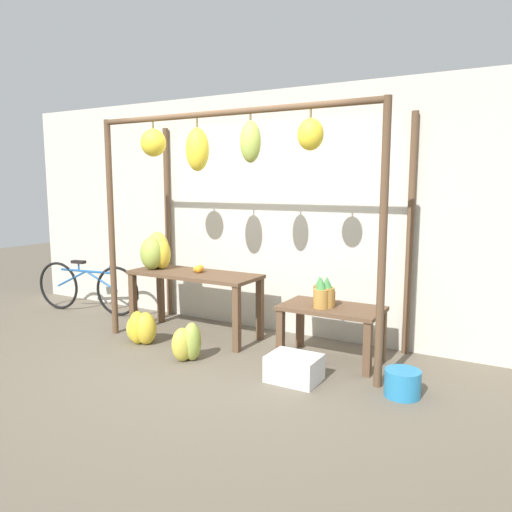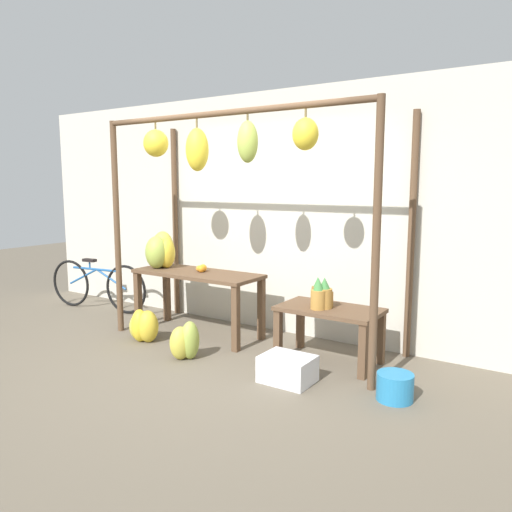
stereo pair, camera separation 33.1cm
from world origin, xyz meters
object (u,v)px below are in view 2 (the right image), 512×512
at_px(banana_pile_ground_left, 144,326).
at_px(fruit_crate_white, 288,369).
at_px(pineapple_cluster, 322,295).
at_px(blue_bucket, 395,387).
at_px(banana_pile_ground_right, 186,342).
at_px(parked_bicycle, 97,285).
at_px(banana_pile_on_table, 161,251).
at_px(orange_pile, 202,268).

height_order(banana_pile_ground_left, fruit_crate_white, banana_pile_ground_left).
xyz_separation_m(pineapple_cluster, blue_bucket, (0.90, -0.46, -0.56)).
bearing_deg(fruit_crate_white, blue_bucket, 9.37).
relative_size(banana_pile_ground_right, parked_bicycle, 0.24).
height_order(banana_pile_on_table, orange_pile, banana_pile_on_table).
bearing_deg(banana_pile_ground_left, pineapple_cluster, 14.04).
distance_m(pineapple_cluster, blue_bucket, 1.15).
distance_m(orange_pile, banana_pile_ground_right, 1.03).
xyz_separation_m(banana_pile_on_table, banana_pile_ground_right, (0.98, -0.68, -0.77)).
bearing_deg(banana_pile_ground_right, fruit_crate_white, 2.69).
relative_size(orange_pile, fruit_crate_white, 0.29).
xyz_separation_m(orange_pile, fruit_crate_white, (1.53, -0.68, -0.66)).
height_order(banana_pile_ground_left, blue_bucket, banana_pile_ground_left).
bearing_deg(blue_bucket, banana_pile_ground_left, -179.46).
xyz_separation_m(pineapple_cluster, banana_pile_ground_left, (-1.95, -0.49, -0.51)).
xyz_separation_m(banana_pile_on_table, fruit_crate_white, (2.12, -0.63, -0.82)).
relative_size(orange_pile, blue_bucket, 0.45).
bearing_deg(fruit_crate_white, banana_pile_ground_right, -177.31).
xyz_separation_m(banana_pile_ground_right, fruit_crate_white, (1.14, 0.05, -0.06)).
bearing_deg(banana_pile_ground_right, banana_pile_on_table, 145.11).
bearing_deg(parked_bicycle, pineapple_cluster, -2.46).
height_order(banana_pile_ground_right, fruit_crate_white, banana_pile_ground_right).
bearing_deg(blue_bucket, banana_pile_on_table, 171.04).
bearing_deg(banana_pile_on_table, parked_bicycle, 174.46).
height_order(banana_pile_ground_right, blue_bucket, banana_pile_ground_right).
relative_size(orange_pile, pineapple_cluster, 0.44).
height_order(pineapple_cluster, banana_pile_ground_right, pineapple_cluster).
height_order(orange_pile, banana_pile_ground_right, orange_pile).
relative_size(pineapple_cluster, fruit_crate_white, 0.67).
bearing_deg(fruit_crate_white, parked_bicycle, 167.66).
bearing_deg(pineapple_cluster, parked_bicycle, 177.54).
height_order(pineapple_cluster, fruit_crate_white, pineapple_cluster).
xyz_separation_m(banana_pile_ground_left, blue_bucket, (2.85, 0.03, -0.05)).
height_order(banana_pile_on_table, fruit_crate_white, banana_pile_on_table).
bearing_deg(banana_pile_ground_left, fruit_crate_white, -3.71).
bearing_deg(banana_pile_on_table, pineapple_cluster, -0.48).
distance_m(banana_pile_on_table, banana_pile_ground_right, 1.42).
relative_size(banana_pile_on_table, orange_pile, 3.40).
relative_size(banana_pile_ground_left, banana_pile_ground_right, 1.18).
bearing_deg(orange_pile, pineapple_cluster, -2.34).
bearing_deg(banana_pile_ground_left, orange_pile, 54.38).
relative_size(pineapple_cluster, parked_bicycle, 0.18).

